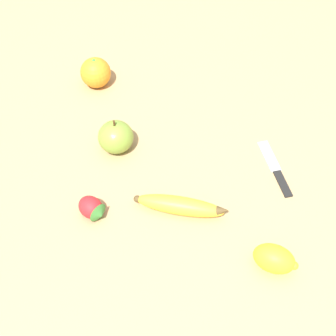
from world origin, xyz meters
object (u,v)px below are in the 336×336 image
at_px(banana, 181,206).
at_px(lemon, 274,259).
at_px(orange, 96,73).
at_px(strawberry, 92,209).
at_px(paring_knife, 276,170).
at_px(apple, 116,137).

distance_m(banana, lemon, 0.20).
xyz_separation_m(orange, lemon, (-0.43, -0.43, -0.01)).
relative_size(strawberry, paring_knife, 0.47).
bearing_deg(orange, paring_knife, -115.19).
relative_size(strawberry, apple, 0.86).
xyz_separation_m(strawberry, apple, (0.18, -0.00, 0.01)).
distance_m(apple, paring_knife, 0.34).
xyz_separation_m(strawberry, paring_knife, (0.17, -0.34, -0.02)).
relative_size(banana, lemon, 2.23).
distance_m(strawberry, lemon, 0.34).
xyz_separation_m(lemon, paring_knife, (0.22, -0.00, -0.02)).
xyz_separation_m(orange, strawberry, (-0.37, -0.09, -0.02)).
bearing_deg(paring_knife, apple, 156.60).
bearing_deg(lemon, strawberry, 81.00).
relative_size(strawberry, lemon, 0.83).
xyz_separation_m(banana, orange, (0.34, 0.26, 0.02)).
distance_m(banana, orange, 0.42).
bearing_deg(lemon, paring_knife, -0.85).
height_order(strawberry, lemon, lemon).
height_order(orange, lemon, orange).
bearing_deg(strawberry, paring_knife, 57.76).
distance_m(banana, paring_knife, 0.22).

